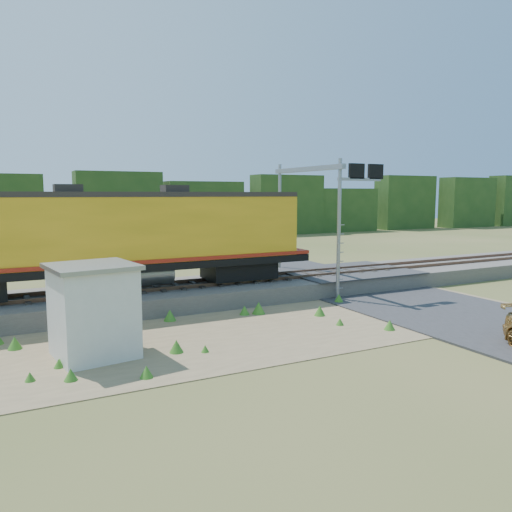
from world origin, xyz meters
TOP-DOWN VIEW (x-y plane):
  - ground at (0.00, 0.00)m, footprint 140.00×140.00m
  - ballast at (0.00, 6.00)m, footprint 70.00×5.00m
  - rails at (0.00, 6.00)m, footprint 70.00×1.54m
  - dirt_shoulder at (-2.00, 0.50)m, footprint 26.00×8.00m
  - road at (7.00, 0.74)m, footprint 7.00×66.00m
  - tree_line_north at (0.00, 38.00)m, footprint 130.00×3.00m
  - weed_clumps at (-3.50, 0.10)m, footprint 15.00×6.20m
  - locomotive at (-5.70, 6.00)m, footprint 18.11×2.76m
  - shed at (-7.37, -0.13)m, footprint 2.79×2.79m
  - signal_gantry at (4.66, 5.35)m, footprint 2.64×6.20m

SIDE VIEW (x-z plane):
  - ground at x=0.00m, z-range 0.00..0.00m
  - weed_clumps at x=-3.50m, z-range -0.28..0.28m
  - dirt_shoulder at x=-2.00m, z-range 0.00..0.03m
  - road at x=7.00m, z-range -0.34..0.52m
  - ballast at x=0.00m, z-range 0.00..0.80m
  - rails at x=0.00m, z-range 0.80..0.96m
  - shed at x=-7.37m, z-range 0.02..2.93m
  - tree_line_north at x=0.00m, z-range -0.18..6.32m
  - locomotive at x=-5.70m, z-range 0.93..5.60m
  - signal_gantry at x=4.66m, z-range 1.69..8.37m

